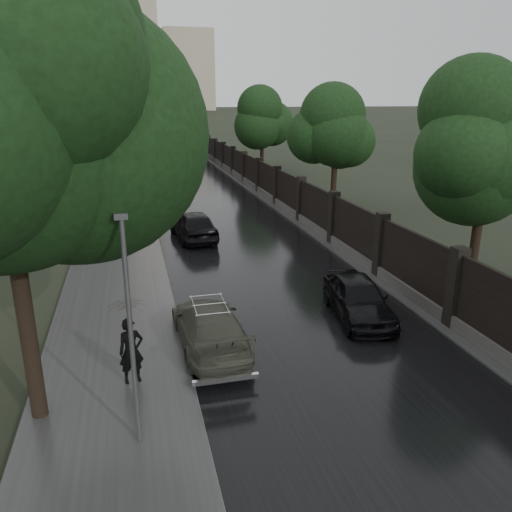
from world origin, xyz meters
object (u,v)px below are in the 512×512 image
object	(u,v)px
traffic_light	(144,175)
pedestrian_umbrella	(128,317)
tree_right_c	(262,121)
tree_right_a	(487,160)
tree_left_far	(85,126)
tree_right_b	(336,134)
volga_sedan	(210,326)
car_right_near	(358,298)
hatchback_left	(193,225)
lamp_post	(131,334)

from	to	relation	value
traffic_light	pedestrian_umbrella	world-z (taller)	traffic_light
tree_right_c	tree_right_a	bearing A→B (deg)	-90.00
tree_left_far	tree_right_b	xyz separation A→B (m)	(15.50, -8.00, -0.29)
tree_right_b	volga_sedan	size ratio (longest dim) A/B	1.54
tree_right_b	pedestrian_umbrella	bearing A→B (deg)	-125.69
volga_sedan	pedestrian_umbrella	size ratio (longest dim) A/B	1.69
tree_right_c	car_right_near	size ratio (longest dim) A/B	1.69
tree_left_far	tree_right_a	world-z (taller)	tree_left_far
tree_right_b	tree_left_far	bearing A→B (deg)	152.70
tree_left_far	hatchback_left	bearing A→B (deg)	-64.92
tree_right_b	lamp_post	world-z (taller)	tree_right_b
tree_left_far	tree_right_b	bearing A→B (deg)	-27.30
tree_right_b	car_right_near	distance (m)	17.06
pedestrian_umbrella	tree_right_c	bearing A→B (deg)	57.61
tree_right_c	lamp_post	bearing A→B (deg)	-108.52
car_right_near	pedestrian_umbrella	distance (m)	7.94
tree_right_b	volga_sedan	distance (m)	20.06
tree_right_c	volga_sedan	bearing A→B (deg)	-107.30
tree_right_a	volga_sedan	bearing A→B (deg)	-167.35
traffic_light	pedestrian_umbrella	size ratio (longest dim) A/B	1.48
tree_right_a	car_right_near	bearing A→B (deg)	-164.32
tree_left_far	pedestrian_umbrella	xyz separation A→B (m)	(2.52, -26.07, -3.28)
tree_left_far	tree_right_b	world-z (taller)	tree_left_far
tree_right_a	lamp_post	world-z (taller)	tree_right_a
traffic_light	tree_right_a	bearing A→B (deg)	-55.23
tree_right_c	traffic_light	xyz separation A→B (m)	(-11.80, -15.01, -2.55)
tree_right_c	lamp_post	distance (m)	40.67
tree_right_c	car_right_near	world-z (taller)	tree_right_c
tree_right_b	hatchback_left	size ratio (longest dim) A/B	1.53
tree_right_b	volga_sedan	xyz separation A→B (m)	(-10.72, -16.41, -4.29)
pedestrian_umbrella	tree_right_b	bearing A→B (deg)	41.71
lamp_post	pedestrian_umbrella	bearing A→B (deg)	91.96
tree_left_far	traffic_light	size ratio (longest dim) A/B	1.85
tree_right_b	volga_sedan	bearing A→B (deg)	-123.15
tree_left_far	pedestrian_umbrella	bearing A→B (deg)	-84.49
lamp_post	volga_sedan	world-z (taller)	lamp_post
tree_right_a	tree_right_c	distance (m)	32.00
lamp_post	tree_left_far	bearing A→B (deg)	95.21
traffic_light	tree_right_b	bearing A→B (deg)	-14.24
volga_sedan	car_right_near	xyz separation A→B (m)	(5.16, 0.85, 0.05)
tree_right_b	hatchback_left	distance (m)	11.43
lamp_post	car_right_near	bearing A→B (deg)	33.92
car_right_near	traffic_light	bearing A→B (deg)	115.56
volga_sedan	hatchback_left	world-z (taller)	hatchback_left
car_right_near	hatchback_left	bearing A→B (deg)	117.30
traffic_light	car_right_near	world-z (taller)	traffic_light
tree_right_a	tree_right_b	world-z (taller)	same
tree_right_a	hatchback_left	distance (m)	14.21
lamp_post	car_right_near	size ratio (longest dim) A/B	1.23
pedestrian_umbrella	tree_left_far	bearing A→B (deg)	82.92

